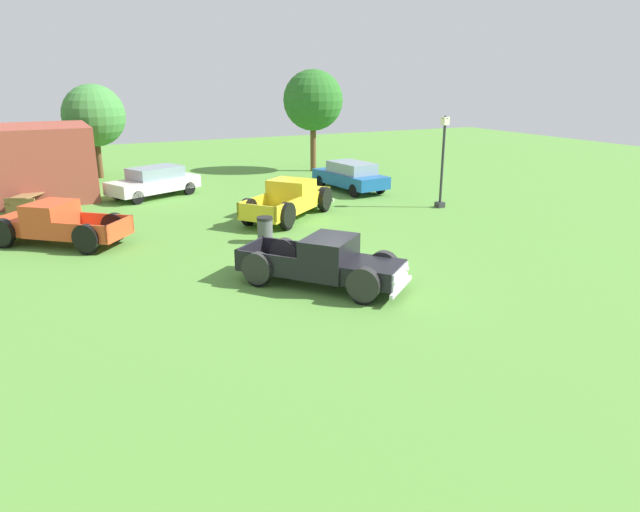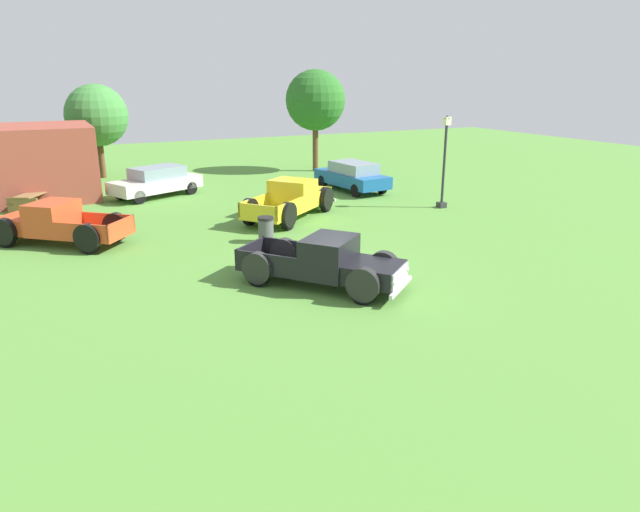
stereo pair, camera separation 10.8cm
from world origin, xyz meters
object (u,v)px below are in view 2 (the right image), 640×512
object	(u,v)px
pickup_truck_behind_right	(52,224)
picnic_table	(33,200)
lamp_post_far	(444,160)
trash_can	(266,230)
sedan_distant_b	(156,181)
oak_tree_east	(315,101)
pickup_truck_foreground	(331,264)
sedan_distant_a	(352,176)
pickup_truck_behind_left	(293,199)
oak_tree_west	(97,116)

from	to	relation	value
pickup_truck_behind_right	picnic_table	world-z (taller)	pickup_truck_behind_right
lamp_post_far	trash_can	size ratio (longest dim) A/B	4.41
trash_can	sedan_distant_b	bearing A→B (deg)	100.81
pickup_truck_behind_right	oak_tree_east	bearing A→B (deg)	34.37
pickup_truck_foreground	picnic_table	xyz separation A→B (m)	(-7.61, 14.78, -0.22)
sedan_distant_a	trash_can	bearing A→B (deg)	-136.67
pickup_truck_behind_left	pickup_truck_behind_right	bearing A→B (deg)	-179.99
pickup_truck_behind_right	oak_tree_west	world-z (taller)	oak_tree_west
oak_tree_east	pickup_truck_foreground	bearing A→B (deg)	-114.57
sedan_distant_a	sedan_distant_b	xyz separation A→B (m)	(-9.65, 2.97, -0.01)
trash_can	oak_tree_west	world-z (taller)	oak_tree_west
pickup_truck_foreground	pickup_truck_behind_left	xyz separation A→B (m)	(2.56, 8.52, 0.06)
sedan_distant_b	oak_tree_east	distance (m)	12.03
oak_tree_east	picnic_table	bearing A→B (deg)	-164.46
sedan_distant_a	oak_tree_west	world-z (taller)	oak_tree_west
picnic_table	oak_tree_east	distance (m)	17.53
pickup_truck_behind_left	lamp_post_far	distance (m)	7.17
pickup_truck_behind_right	trash_can	world-z (taller)	pickup_truck_behind_right
pickup_truck_behind_left	pickup_truck_foreground	bearing A→B (deg)	-106.71
sedan_distant_a	sedan_distant_b	bearing A→B (deg)	162.89
trash_can	pickup_truck_behind_left	bearing A→B (deg)	52.19
lamp_post_far	oak_tree_west	size ratio (longest dim) A/B	0.77
pickup_truck_behind_right	trash_can	distance (m)	7.74
sedan_distant_a	oak_tree_west	size ratio (longest dim) A/B	0.87
pickup_truck_foreground	picnic_table	distance (m)	16.63
pickup_truck_foreground	oak_tree_east	size ratio (longest dim) A/B	0.78
sedan_distant_a	picnic_table	xyz separation A→B (m)	(-15.32, 2.28, -0.31)
pickup_truck_behind_right	oak_tree_east	size ratio (longest dim) A/B	0.80
pickup_truck_behind_left	oak_tree_west	world-z (taller)	oak_tree_west
picnic_table	oak_tree_east	size ratio (longest dim) A/B	0.37
lamp_post_far	sedan_distant_a	bearing A→B (deg)	107.68
pickup_truck_foreground	lamp_post_far	bearing A→B (deg)	36.85
sedan_distant_a	picnic_table	world-z (taller)	sedan_distant_a
pickup_truck_foreground	lamp_post_far	size ratio (longest dim) A/B	1.16
trash_can	oak_tree_west	xyz separation A→B (m)	(-3.74, 17.47, 3.16)
trash_can	pickup_truck_behind_right	bearing A→B (deg)	154.88
pickup_truck_foreground	oak_tree_west	bearing A→B (deg)	99.34
pickup_truck_behind_right	oak_tree_west	size ratio (longest dim) A/B	0.92
sedan_distant_a	picnic_table	bearing A→B (deg)	171.52
sedan_distant_b	trash_can	distance (m)	10.42
picnic_table	trash_can	distance (m)	12.21
sedan_distant_b	lamp_post_far	size ratio (longest dim) A/B	1.16
lamp_post_far	oak_tree_east	size ratio (longest dim) A/B	0.67
pickup_truck_foreground	oak_tree_east	world-z (taller)	oak_tree_east
pickup_truck_behind_left	sedan_distant_b	xyz separation A→B (m)	(-4.50, 6.94, 0.02)
pickup_truck_behind_left	oak_tree_east	bearing A→B (deg)	59.85
lamp_post_far	oak_tree_east	distance (m)	12.50
trash_can	oak_tree_east	bearing A→B (deg)	57.95
pickup_truck_behind_left	trash_can	bearing A→B (deg)	-127.81
lamp_post_far	oak_tree_east	xyz separation A→B (m)	(-0.58, 12.29, 2.19)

